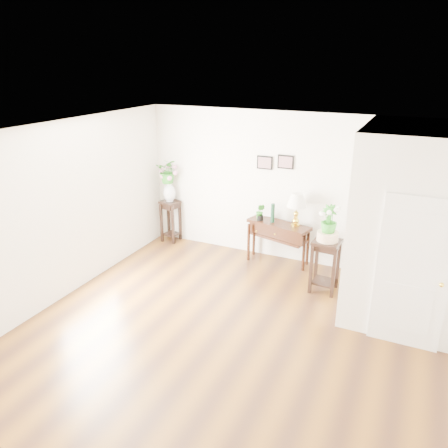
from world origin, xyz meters
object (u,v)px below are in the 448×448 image
Objects in this scene: console_table at (278,243)px; plant_stand_b at (325,266)px; table_lamp at (296,207)px; plant_stand_a at (171,221)px.

plant_stand_b is (1.04, -0.70, 0.05)m from console_table.
plant_stand_b is at bearing -44.00° from table_lamp.
table_lamp is 2.81m from plant_stand_a.
console_table is 1.33× the size of plant_stand_b.
plant_stand_a is (-2.40, 0.07, 0.04)m from console_table.
plant_stand_a is (-2.72, 0.07, -0.71)m from table_lamp.
plant_stand_b is (3.44, -0.78, 0.01)m from plant_stand_a.
table_lamp is 0.69× the size of plant_stand_b.
table_lamp reaches higher than console_table.
console_table is 1.93× the size of table_lamp.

